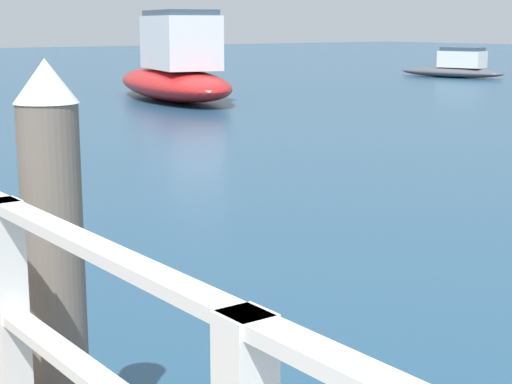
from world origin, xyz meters
The scene contains 3 objects.
dock_piling_near centered at (1.45, 4.45, 1.03)m, with size 0.29×0.29×2.04m.
boat_0 centered at (12.72, 22.06, 0.86)m, with size 4.04×7.65×2.59m.
boat_1 centered at (27.73, 24.30, 0.42)m, with size 2.30×4.88×1.26m.
Camera 1 is at (-0.02, 0.89, 2.19)m, focal length 58.51 mm.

